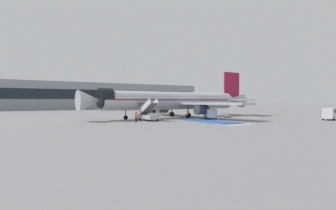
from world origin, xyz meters
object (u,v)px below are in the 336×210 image
fuel_tanker (154,107)px  service_van_1 (330,113)px  ground_crew_0 (136,116)px  ground_crew_1 (187,114)px  baggage_cart (227,116)px  airliner (176,101)px  terminal_building (74,96)px  boarding_stairs_forward (148,115)px  service_van_0 (210,113)px

fuel_tanker → service_van_1: (14.99, -43.55, -0.43)m
ground_crew_0 → ground_crew_1: (12.58, 2.65, -0.15)m
service_van_1 → ground_crew_0: size_ratio=2.77×
baggage_cart → ground_crew_1: ground_crew_1 is taller
baggage_cart → ground_crew_1: (-10.13, 0.92, 0.67)m
airliner → fuel_tanker: 22.96m
service_van_1 → ground_crew_0: service_van_1 is taller
terminal_building → boarding_stairs_forward: bearing=-91.8°
service_van_0 → boarding_stairs_forward: bearing=20.5°
service_van_0 → baggage_cart: (6.44, 2.06, -0.96)m
service_van_0 → service_van_1: 22.69m
terminal_building → airliner: bearing=-84.5°
boarding_stairs_forward → baggage_cart: (19.41, -0.25, -0.75)m
service_van_0 → terminal_building: bearing=-51.8°
boarding_stairs_forward → ground_crew_0: boarding_stairs_forward is taller
boarding_stairs_forward → service_van_0: size_ratio=1.12×
boarding_stairs_forward → ground_crew_1: (9.27, 0.68, -0.08)m
ground_crew_0 → baggage_cart: bearing=-156.5°
boarding_stairs_forward → terminal_building: size_ratio=0.04×
airliner → ground_crew_0: bearing=115.6°
fuel_tanker → ground_crew_0: fuel_tanker is taller
airliner → ground_crew_1: airliner is taller
terminal_building → service_van_1: bearing=-73.2°
boarding_stairs_forward → ground_crew_1: size_ratio=3.30×
ground_crew_0 → ground_crew_1: ground_crew_0 is taller
airliner → ground_crew_0: airliner is taller
baggage_cart → service_van_1: bearing=161.7°
ground_crew_0 → airliner: bearing=-132.1°
boarding_stairs_forward → fuel_tanker: boarding_stairs_forward is taller
baggage_cart → terminal_building: size_ratio=0.02×
airliner → fuel_tanker: bearing=-19.0°
airliner → terminal_building: (-6.95, 71.83, 2.16)m
fuel_tanker → service_van_0: size_ratio=1.93×
service_van_0 → terminal_building: (-10.53, 79.12, 4.64)m
boarding_stairs_forward → fuel_tanker: (15.63, 27.00, 0.77)m
ground_crew_0 → ground_crew_1: 12.86m
fuel_tanker → boarding_stairs_forward: bearing=-33.6°
boarding_stairs_forward → fuel_tanker: 31.21m
boarding_stairs_forward → service_van_0: (12.97, -2.30, 0.22)m
service_van_1 → airliner: bearing=-150.9°
ground_crew_0 → terminal_building: 79.14m
airliner → terminal_building: terminal_building is taller
service_van_0 → service_van_1: size_ratio=0.93×
service_van_1 → terminal_building: size_ratio=0.04×
baggage_cart → ground_crew_1: size_ratio=1.84×
boarding_stairs_forward → ground_crew_1: 9.30m
fuel_tanker → ground_crew_0: size_ratio=4.99×
baggage_cart → ground_crew_0: 22.80m
fuel_tanker → baggage_cart: fuel_tanker is taller
service_van_1 → ground_crew_1: size_ratio=3.17×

